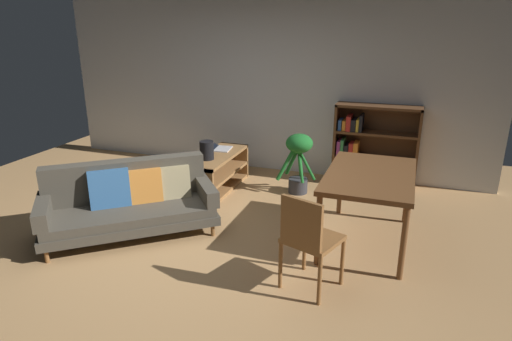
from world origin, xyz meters
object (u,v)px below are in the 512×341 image
Objects in this scene: dining_chair_near at (308,237)px; desk_speaker at (207,150)px; media_console at (218,172)px; dining_table at (370,180)px; open_laptop at (218,148)px; potted_floor_plant at (299,156)px; fabric_couch at (130,201)px; bookshelf at (370,145)px.

desk_speaker is at bearing 135.66° from dining_chair_near.
media_console is 2.37m from dining_table.
media_console is 2.91× the size of open_laptop.
dining_chair_near is (1.81, -1.77, -0.11)m from desk_speaker.
dining_chair_near is at bearing -73.51° from potted_floor_plant.
open_laptop is at bearing 81.79° from fabric_couch.
open_laptop is at bearing 111.23° from media_console.
desk_speaker is at bearing -149.36° from bookshelf.
media_console is at bearing -167.68° from potted_floor_plant.
dining_chair_near reaches higher than fabric_couch.
dining_table reaches higher than open_laptop.
dining_chair_near reaches higher than desk_speaker.
potted_floor_plant is 2.33m from dining_chair_near.
media_console is at bearing -68.77° from open_laptop.
potted_floor_plant reaches higher than fabric_couch.
dining_table is at bearing -22.66° from media_console.
potted_floor_plant is at bearing -140.17° from bookshelf.
open_laptop is 1.20m from potted_floor_plant.
bookshelf is at bearing 18.71° from open_laptop.
open_laptop is 1.75× the size of desk_speaker.
dining_table is at bearing -27.22° from open_laptop.
dining_table reaches higher than media_console.
desk_speaker is at bearing 163.06° from dining_table.
bookshelf is (2.32, 2.50, 0.20)m from fabric_couch.
fabric_couch is 1.38× the size of dining_table.
desk_speaker is (0.06, -0.49, 0.10)m from open_laptop.
media_console is at bearing 157.34° from dining_table.
dining_table is (1.05, -1.14, 0.18)m from potted_floor_plant.
dining_chair_near reaches higher than media_console.
bookshelf is (1.96, 0.96, 0.32)m from media_console.
open_laptop reaches higher than media_console.
dining_chair_near is at bearing -48.52° from media_console.
bookshelf is at bearing 30.64° from desk_speaker.
potted_floor_plant is at bearing 106.49° from dining_chair_near.
potted_floor_plant is (1.46, 1.78, 0.15)m from fabric_couch.
desk_speaker is at bearing -100.68° from media_console.
desk_speaker is 2.33m from bookshelf.
potted_floor_plant is (1.20, -0.02, -0.00)m from open_laptop.
fabric_couch is 1.59m from media_console.
fabric_couch is 1.50× the size of media_console.
media_console is 2.68m from dining_chair_near.
fabric_couch is 1.63× the size of bookshelf.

